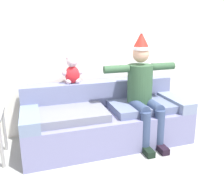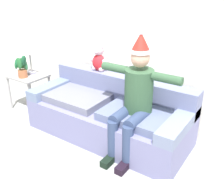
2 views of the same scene
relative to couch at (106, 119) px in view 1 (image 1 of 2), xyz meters
name	(u,v)px [view 1 (image 1 of 2)]	position (x,y,z in m)	size (l,w,h in m)	color
back_wall	(95,40)	(0.00, 0.54, 1.04)	(7.00, 0.10, 2.70)	white
couch	(106,119)	(0.00, 0.00, 0.00)	(2.19, 0.91, 0.78)	slate
person_seated	(143,87)	(0.46, -0.16, 0.45)	(1.02, 0.77, 1.50)	#315337
teddy_bear	(72,71)	(-0.39, 0.29, 0.64)	(0.29, 0.17, 0.38)	red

